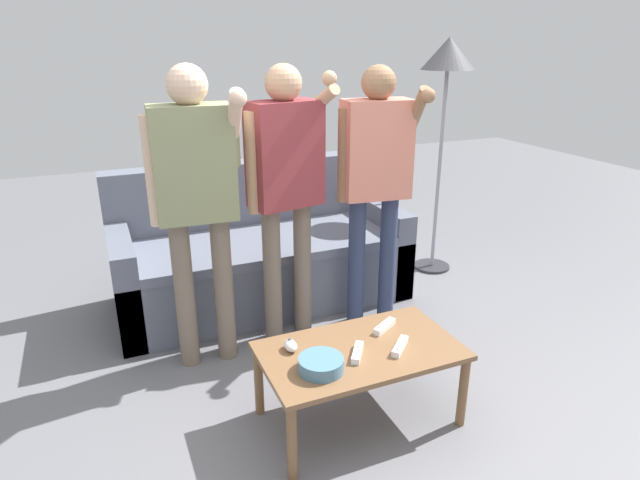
% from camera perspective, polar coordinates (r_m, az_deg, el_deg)
% --- Properties ---
extents(ground_plane, '(12.00, 12.00, 0.00)m').
position_cam_1_polar(ground_plane, '(2.76, 3.89, -17.84)').
color(ground_plane, slate).
extents(couch, '(1.93, 0.85, 0.91)m').
position_cam_1_polar(couch, '(3.73, -6.48, -1.62)').
color(couch, slate).
rests_on(couch, ground).
extents(coffee_table, '(0.91, 0.52, 0.39)m').
position_cam_1_polar(coffee_table, '(2.53, 4.30, -12.43)').
color(coffee_table, brown).
rests_on(coffee_table, ground).
extents(snack_bowl, '(0.20, 0.20, 0.06)m').
position_cam_1_polar(snack_bowl, '(2.33, 0.11, -13.13)').
color(snack_bowl, teal).
rests_on(snack_bowl, coffee_table).
extents(game_remote_nunchuk, '(0.06, 0.09, 0.05)m').
position_cam_1_polar(game_remote_nunchuk, '(2.47, -3.16, -11.18)').
color(game_remote_nunchuk, white).
rests_on(game_remote_nunchuk, coffee_table).
extents(floor_lamp, '(0.38, 0.38, 1.73)m').
position_cam_1_polar(floor_lamp, '(4.04, 13.44, 17.35)').
color(floor_lamp, '#2D2D33').
rests_on(floor_lamp, ground).
extents(player_left, '(0.47, 0.39, 1.61)m').
position_cam_1_polar(player_left, '(2.79, -13.12, 5.55)').
color(player_left, '#756656').
rests_on(player_left, ground).
extents(player_center, '(0.50, 0.31, 1.60)m').
position_cam_1_polar(player_center, '(2.99, -3.68, 6.90)').
color(player_center, '#756656').
rests_on(player_center, ground).
extents(player_right, '(0.46, 0.41, 1.59)m').
position_cam_1_polar(player_right, '(3.18, 5.97, 7.51)').
color(player_right, '#2D3856').
rests_on(player_right, ground).
extents(game_remote_wand_near, '(0.15, 0.11, 0.03)m').
position_cam_1_polar(game_remote_wand_near, '(2.66, 6.90, -9.14)').
color(game_remote_wand_near, white).
rests_on(game_remote_wand_near, coffee_table).
extents(game_remote_wand_far, '(0.12, 0.15, 0.03)m').
position_cam_1_polar(game_remote_wand_far, '(2.44, 4.02, -11.90)').
color(game_remote_wand_far, white).
rests_on(game_remote_wand_far, coffee_table).
extents(game_remote_wand_spare, '(0.14, 0.14, 0.03)m').
position_cam_1_polar(game_remote_wand_spare, '(2.51, 8.53, -11.16)').
color(game_remote_wand_spare, white).
rests_on(game_remote_wand_spare, coffee_table).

